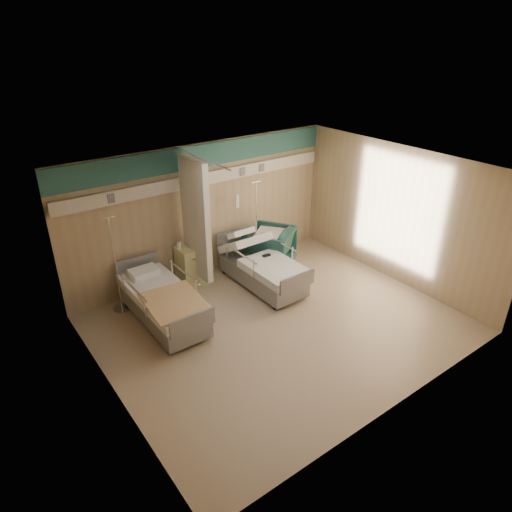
{
  "coord_description": "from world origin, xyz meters",
  "views": [
    {
      "loc": [
        -4.34,
        -5.2,
        4.8
      ],
      "look_at": [
        -0.07,
        0.6,
        1.16
      ],
      "focal_mm": 32.0,
      "sensor_mm": 36.0,
      "label": 1
    }
  ],
  "objects_px": {
    "bed_left": "(164,307)",
    "iv_stand_left": "(120,292)",
    "bedside_cabinet": "(191,266)",
    "visitor_armchair": "(269,247)",
    "bed_right": "(262,272)",
    "iv_stand_right": "(256,247)"
  },
  "relations": [
    {
      "from": "bedside_cabinet",
      "to": "iv_stand_left",
      "type": "height_order",
      "value": "iv_stand_left"
    },
    {
      "from": "visitor_armchair",
      "to": "iv_stand_right",
      "type": "bearing_deg",
      "value": -95.39
    },
    {
      "from": "bed_right",
      "to": "bedside_cabinet",
      "type": "bearing_deg",
      "value": 141.95
    },
    {
      "from": "bed_right",
      "to": "iv_stand_left",
      "type": "xyz_separation_m",
      "value": [
        -2.68,
        0.85,
        0.07
      ]
    },
    {
      "from": "bed_left",
      "to": "iv_stand_left",
      "type": "relative_size",
      "value": 1.15
    },
    {
      "from": "iv_stand_left",
      "to": "bedside_cabinet",
      "type": "bearing_deg",
      "value": 1.88
    },
    {
      "from": "visitor_armchair",
      "to": "bed_left",
      "type": "bearing_deg",
      "value": -20.12
    },
    {
      "from": "bed_right",
      "to": "iv_stand_left",
      "type": "distance_m",
      "value": 2.81
    },
    {
      "from": "bed_right",
      "to": "bed_left",
      "type": "height_order",
      "value": "same"
    },
    {
      "from": "bed_right",
      "to": "bed_left",
      "type": "distance_m",
      "value": 2.2
    },
    {
      "from": "bedside_cabinet",
      "to": "visitor_armchair",
      "type": "relative_size",
      "value": 0.87
    },
    {
      "from": "bed_left",
      "to": "visitor_armchair",
      "type": "distance_m",
      "value": 2.92
    },
    {
      "from": "bedside_cabinet",
      "to": "visitor_armchair",
      "type": "height_order",
      "value": "visitor_armchair"
    },
    {
      "from": "bed_left",
      "to": "iv_stand_right",
      "type": "distance_m",
      "value": 2.85
    },
    {
      "from": "iv_stand_left",
      "to": "visitor_armchair",
      "type": "bearing_deg",
      "value": -4.29
    },
    {
      "from": "bed_left",
      "to": "iv_stand_left",
      "type": "bearing_deg",
      "value": 119.46
    },
    {
      "from": "bed_right",
      "to": "bedside_cabinet",
      "type": "relative_size",
      "value": 2.54
    },
    {
      "from": "bed_right",
      "to": "iv_stand_left",
      "type": "height_order",
      "value": "iv_stand_left"
    },
    {
      "from": "bed_left",
      "to": "bedside_cabinet",
      "type": "relative_size",
      "value": 2.54
    },
    {
      "from": "bed_left",
      "to": "visitor_armchair",
      "type": "xyz_separation_m",
      "value": [
        2.85,
        0.6,
        0.13
      ]
    },
    {
      "from": "bedside_cabinet",
      "to": "iv_stand_right",
      "type": "distance_m",
      "value": 1.65
    },
    {
      "from": "bed_right",
      "to": "iv_stand_right",
      "type": "distance_m",
      "value": 1.03
    }
  ]
}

